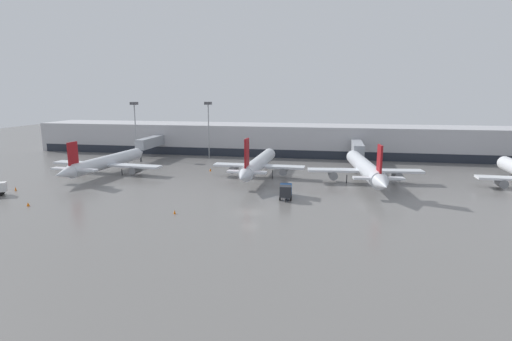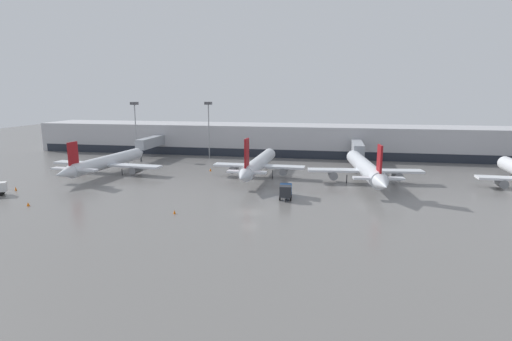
{
  "view_description": "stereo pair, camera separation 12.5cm",
  "coord_description": "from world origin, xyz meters",
  "px_view_note": "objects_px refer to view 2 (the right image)",
  "views": [
    {
      "loc": [
        12.31,
        -59.93,
        18.82
      ],
      "look_at": [
        -2.57,
        19.06,
        3.0
      ],
      "focal_mm": 28.0,
      "sensor_mm": 36.0,
      "label": 1
    },
    {
      "loc": [
        12.43,
        -59.9,
        18.82
      ],
      "look_at": [
        -2.57,
        19.06,
        3.0
      ],
      "focal_mm": 28.0,
      "sensor_mm": 36.0,
      "label": 2
    }
  ],
  "objects_px": {
    "traffic_cone_1": "(16,189)",
    "apron_light_mast_0": "(208,113)",
    "parked_jet_0": "(106,162)",
    "apron_light_mast_1": "(135,113)",
    "traffic_cone_3": "(28,204)",
    "traffic_cone_2": "(210,170)",
    "service_truck_1": "(286,190)",
    "parked_jet_2": "(259,164)",
    "parked_jet_3": "(365,168)",
    "traffic_cone_0": "(174,212)"
  },
  "relations": [
    {
      "from": "traffic_cone_2",
      "to": "parked_jet_2",
      "type": "bearing_deg",
      "value": -20.59
    },
    {
      "from": "traffic_cone_2",
      "to": "parked_jet_3",
      "type": "bearing_deg",
      "value": -9.8
    },
    {
      "from": "traffic_cone_0",
      "to": "traffic_cone_3",
      "type": "height_order",
      "value": "traffic_cone_3"
    },
    {
      "from": "parked_jet_0",
      "to": "parked_jet_3",
      "type": "distance_m",
      "value": 58.93
    },
    {
      "from": "service_truck_1",
      "to": "traffic_cone_1",
      "type": "distance_m",
      "value": 52.44
    },
    {
      "from": "traffic_cone_0",
      "to": "traffic_cone_2",
      "type": "xyz_separation_m",
      "value": [
        -4.68,
        34.28,
        0.05
      ]
    },
    {
      "from": "service_truck_1",
      "to": "traffic_cone_2",
      "type": "relative_size",
      "value": 7.14
    },
    {
      "from": "parked_jet_2",
      "to": "traffic_cone_0",
      "type": "height_order",
      "value": "parked_jet_2"
    },
    {
      "from": "parked_jet_3",
      "to": "apron_light_mast_0",
      "type": "relative_size",
      "value": 2.24
    },
    {
      "from": "traffic_cone_3",
      "to": "parked_jet_2",
      "type": "bearing_deg",
      "value": 41.42
    },
    {
      "from": "parked_jet_3",
      "to": "service_truck_1",
      "type": "xyz_separation_m",
      "value": [
        -14.93,
        -15.54,
        -1.68
      ]
    },
    {
      "from": "parked_jet_2",
      "to": "traffic_cone_3",
      "type": "xyz_separation_m",
      "value": [
        -33.95,
        -29.95,
        -2.78
      ]
    },
    {
      "from": "traffic_cone_0",
      "to": "traffic_cone_1",
      "type": "height_order",
      "value": "traffic_cone_1"
    },
    {
      "from": "traffic_cone_1",
      "to": "parked_jet_0",
      "type": "bearing_deg",
      "value": 65.99
    },
    {
      "from": "traffic_cone_2",
      "to": "traffic_cone_3",
      "type": "xyz_separation_m",
      "value": [
        -21.21,
        -34.73,
        -0.04
      ]
    },
    {
      "from": "traffic_cone_2",
      "to": "apron_light_mast_1",
      "type": "bearing_deg",
      "value": 148.39
    },
    {
      "from": "apron_light_mast_0",
      "to": "apron_light_mast_1",
      "type": "bearing_deg",
      "value": -174.75
    },
    {
      "from": "traffic_cone_1",
      "to": "apron_light_mast_0",
      "type": "distance_m",
      "value": 53.06
    },
    {
      "from": "service_truck_1",
      "to": "parked_jet_3",
      "type": "bearing_deg",
      "value": 131.2
    },
    {
      "from": "traffic_cone_2",
      "to": "apron_light_mast_0",
      "type": "height_order",
      "value": "apron_light_mast_0"
    },
    {
      "from": "service_truck_1",
      "to": "apron_light_mast_1",
      "type": "height_order",
      "value": "apron_light_mast_1"
    },
    {
      "from": "traffic_cone_3",
      "to": "parked_jet_0",
      "type": "bearing_deg",
      "value": 94.12
    },
    {
      "from": "parked_jet_3",
      "to": "apron_light_mast_1",
      "type": "relative_size",
      "value": 2.26
    },
    {
      "from": "traffic_cone_1",
      "to": "traffic_cone_2",
      "type": "distance_m",
      "value": 40.69
    },
    {
      "from": "parked_jet_2",
      "to": "traffic_cone_1",
      "type": "height_order",
      "value": "parked_jet_2"
    },
    {
      "from": "service_truck_1",
      "to": "traffic_cone_1",
      "type": "relative_size",
      "value": 6.61
    },
    {
      "from": "parked_jet_2",
      "to": "parked_jet_3",
      "type": "distance_m",
      "value": 23.03
    },
    {
      "from": "service_truck_1",
      "to": "apron_light_mast_0",
      "type": "relative_size",
      "value": 0.32
    },
    {
      "from": "apron_light_mast_1",
      "to": "traffic_cone_3",
      "type": "bearing_deg",
      "value": -82.65
    },
    {
      "from": "parked_jet_3",
      "to": "apron_light_mast_0",
      "type": "xyz_separation_m",
      "value": [
        -41.96,
        25.34,
        9.73
      ]
    },
    {
      "from": "traffic_cone_3",
      "to": "apron_light_mast_0",
      "type": "distance_m",
      "value": 57.35
    },
    {
      "from": "traffic_cone_0",
      "to": "traffic_cone_1",
      "type": "relative_size",
      "value": 0.79
    },
    {
      "from": "service_truck_1",
      "to": "apron_light_mast_1",
      "type": "relative_size",
      "value": 0.32
    },
    {
      "from": "parked_jet_0",
      "to": "apron_light_mast_1",
      "type": "xyz_separation_m",
      "value": [
        -4.72,
        24.37,
        10.22
      ]
    },
    {
      "from": "traffic_cone_1",
      "to": "apron_light_mast_0",
      "type": "height_order",
      "value": "apron_light_mast_0"
    },
    {
      "from": "parked_jet_3",
      "to": "traffic_cone_3",
      "type": "relative_size",
      "value": 56.14
    },
    {
      "from": "apron_light_mast_1",
      "to": "service_truck_1",
      "type": "bearing_deg",
      "value": -38.61
    },
    {
      "from": "service_truck_1",
      "to": "traffic_cone_2",
      "type": "distance_m",
      "value": 30.09
    },
    {
      "from": "parked_jet_0",
      "to": "parked_jet_2",
      "type": "xyz_separation_m",
      "value": [
        35.93,
        2.4,
        0.47
      ]
    },
    {
      "from": "traffic_cone_0",
      "to": "apron_light_mast_0",
      "type": "xyz_separation_m",
      "value": [
        -10.91,
        53.46,
        12.61
      ]
    },
    {
      "from": "parked_jet_0",
      "to": "parked_jet_2",
      "type": "distance_m",
      "value": 36.02
    },
    {
      "from": "apron_light_mast_1",
      "to": "traffic_cone_1",
      "type": "bearing_deg",
      "value": -94.74
    },
    {
      "from": "parked_jet_0",
      "to": "parked_jet_3",
      "type": "height_order",
      "value": "parked_jet_3"
    },
    {
      "from": "traffic_cone_1",
      "to": "traffic_cone_3",
      "type": "xyz_separation_m",
      "value": [
        10.26,
        -8.95,
        -0.07
      ]
    },
    {
      "from": "service_truck_1",
      "to": "apron_light_mast_1",
      "type": "distance_m",
      "value": 63.35
    },
    {
      "from": "parked_jet_0",
      "to": "traffic_cone_2",
      "type": "relative_size",
      "value": 45.61
    },
    {
      "from": "traffic_cone_2",
      "to": "apron_light_mast_0",
      "type": "xyz_separation_m",
      "value": [
        -6.23,
        19.17,
        12.56
      ]
    },
    {
      "from": "traffic_cone_0",
      "to": "parked_jet_2",
      "type": "bearing_deg",
      "value": 74.71
    },
    {
      "from": "parked_jet_2",
      "to": "parked_jet_0",
      "type": "bearing_deg",
      "value": 95.12
    },
    {
      "from": "parked_jet_2",
      "to": "traffic_cone_3",
      "type": "height_order",
      "value": "parked_jet_2"
    }
  ]
}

